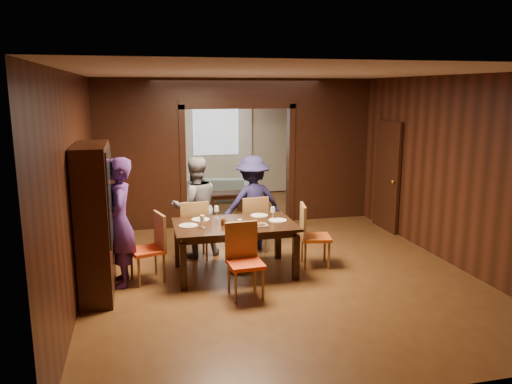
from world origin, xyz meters
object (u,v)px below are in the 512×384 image
object	(u,v)px
sofa	(212,188)
chair_left	(147,248)
chair_right	(316,235)
chair_far_l	(193,229)
chair_far_r	(252,224)
dining_table	(235,248)
hutch	(95,221)
coffee_table	(225,201)
person_purple	(119,222)
chair_near	(245,262)
person_grey	(195,207)
person_navy	(253,203)

from	to	relation	value
sofa	chair_left	size ratio (longest dim) A/B	2.07
chair_right	chair_far_l	size ratio (longest dim) A/B	1.00
sofa	chair_far_r	world-z (taller)	chair_far_r
chair_right	chair_far_l	world-z (taller)	same
dining_table	sofa	bearing A→B (deg)	85.28
chair_far_l	hutch	xyz separation A→B (m)	(-1.40, -1.13, 0.52)
coffee_table	chair_far_l	size ratio (longest dim) A/B	0.82
person_purple	hutch	world-z (taller)	hutch
chair_left	chair_near	world-z (taller)	same
chair_right	chair_near	size ratio (longest dim) A/B	1.00
person_grey	chair_far_l	bearing A→B (deg)	58.74
person_purple	chair_left	distance (m)	0.55
person_grey	chair_far_r	world-z (taller)	person_grey
chair_left	chair_far_r	xyz separation A→B (m)	(1.73, 0.94, 0.00)
person_grey	dining_table	bearing A→B (deg)	106.46
chair_left	chair_near	size ratio (longest dim) A/B	1.00
sofa	chair_near	world-z (taller)	chair_near
chair_far_r	person_purple	bearing A→B (deg)	18.56
chair_left	chair_far_l	xyz separation A→B (m)	(0.75, 0.83, 0.00)
chair_right	chair_near	world-z (taller)	same
coffee_table	chair_right	xyz separation A→B (m)	(0.73, -3.91, 0.28)
coffee_table	chair_far_l	world-z (taller)	chair_far_l
coffee_table	chair_right	size ratio (longest dim) A/B	0.82
person_purple	sofa	xyz separation A→B (m)	(2.04, 5.09, -0.60)
chair_far_l	hutch	bearing A→B (deg)	38.47
sofa	chair_far_l	distance (m)	4.32
person_navy	chair_near	xyz separation A→B (m)	(-0.55, -1.97, -0.31)
chair_far_r	chair_near	bearing A→B (deg)	68.10
person_purple	chair_far_r	xyz separation A→B (m)	(2.09, 0.98, -0.41)
person_grey	chair_far_l	world-z (taller)	person_grey
person_grey	person_navy	xyz separation A→B (m)	(0.98, 0.13, -0.02)
chair_near	chair_far_l	bearing A→B (deg)	102.14
dining_table	chair_near	world-z (taller)	chair_near
person_grey	sofa	size ratio (longest dim) A/B	0.81
dining_table	chair_right	bearing A→B (deg)	0.87
dining_table	chair_right	xyz separation A→B (m)	(1.27, 0.02, 0.10)
person_grey	person_navy	world-z (taller)	person_grey
coffee_table	chair_right	bearing A→B (deg)	-79.43
chair_left	sofa	bearing A→B (deg)	145.49
hutch	person_grey	bearing A→B (deg)	41.14
person_purple	chair_near	world-z (taller)	person_purple
chair_far_r	sofa	bearing A→B (deg)	-95.80
sofa	person_grey	bearing A→B (deg)	87.28
coffee_table	hutch	size ratio (longest dim) A/B	0.40
person_purple	chair_right	world-z (taller)	person_purple
person_navy	person_purple	bearing A→B (deg)	20.83
sofa	hutch	distance (m)	5.88
chair_right	hutch	xyz separation A→B (m)	(-3.18, -0.35, 0.52)
chair_far_l	sofa	bearing A→B (deg)	-102.94
person_purple	chair_near	xyz separation A→B (m)	(1.59, -0.83, -0.41)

